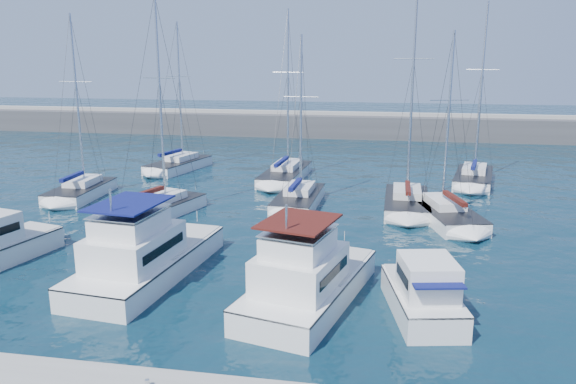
% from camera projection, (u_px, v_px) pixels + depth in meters
% --- Properties ---
extents(ground, '(220.00, 220.00, 0.00)m').
position_uv_depth(ground, '(236.00, 276.00, 29.08)').
color(ground, black).
rests_on(ground, ground).
extents(breakwater, '(160.00, 6.00, 4.45)m').
position_uv_depth(breakwater, '(333.00, 129.00, 78.55)').
color(breakwater, '#424244').
rests_on(breakwater, ground).
extents(dock_cleat_centre, '(0.16, 0.16, 0.25)m').
position_uv_depth(dock_cleat_centre, '(147.00, 383.00, 18.38)').
color(dock_cleat_centre, silver).
rests_on(dock_cleat_centre, dock).
extents(motor_yacht_port_inner, '(5.00, 10.98, 4.69)m').
position_uv_depth(motor_yacht_port_inner, '(144.00, 258.00, 28.56)').
color(motor_yacht_port_inner, white).
rests_on(motor_yacht_port_inner, ground).
extents(motor_yacht_stbd_inner, '(5.89, 9.98, 4.69)m').
position_uv_depth(motor_yacht_stbd_inner, '(306.00, 281.00, 25.55)').
color(motor_yacht_stbd_inner, white).
rests_on(motor_yacht_stbd_inner, ground).
extents(motor_yacht_stbd_outer, '(3.68, 6.13, 3.20)m').
position_uv_depth(motor_yacht_stbd_outer, '(424.00, 296.00, 24.49)').
color(motor_yacht_stbd_outer, white).
rests_on(motor_yacht_stbd_outer, ground).
extents(sailboat_mid_a, '(3.31, 7.15, 14.59)m').
position_uv_depth(sailboat_mid_a, '(81.00, 191.00, 45.06)').
color(sailboat_mid_a, white).
rests_on(sailboat_mid_a, ground).
extents(sailboat_mid_b, '(5.03, 7.99, 15.42)m').
position_uv_depth(sailboat_mid_b, '(160.00, 208.00, 39.99)').
color(sailboat_mid_b, white).
rests_on(sailboat_mid_b, ground).
extents(sailboat_mid_c, '(3.22, 7.89, 12.95)m').
position_uv_depth(sailboat_mid_c, '(299.00, 199.00, 42.53)').
color(sailboat_mid_c, white).
rests_on(sailboat_mid_c, ground).
extents(sailboat_mid_d, '(3.29, 8.15, 17.54)m').
position_uv_depth(sailboat_mid_d, '(407.00, 202.00, 41.55)').
color(sailboat_mid_d, silver).
rests_on(sailboat_mid_d, ground).
extents(sailboat_mid_e, '(5.02, 8.39, 13.08)m').
position_uv_depth(sailboat_mid_e, '(446.00, 214.00, 38.61)').
color(sailboat_mid_e, white).
rests_on(sailboat_mid_e, ground).
extents(sailboat_back_a, '(4.90, 8.24, 14.57)m').
position_uv_depth(sailboat_back_a, '(179.00, 165.00, 55.70)').
color(sailboat_back_a, white).
rests_on(sailboat_back_a, ground).
extents(sailboat_back_b, '(3.70, 9.62, 15.43)m').
position_uv_depth(sailboat_back_b, '(286.00, 174.00, 51.55)').
color(sailboat_back_b, white).
rests_on(sailboat_back_b, ground).
extents(sailboat_back_c, '(4.57, 8.65, 15.90)m').
position_uv_depth(sailboat_back_c, '(474.00, 177.00, 49.88)').
color(sailboat_back_c, white).
rests_on(sailboat_back_c, ground).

